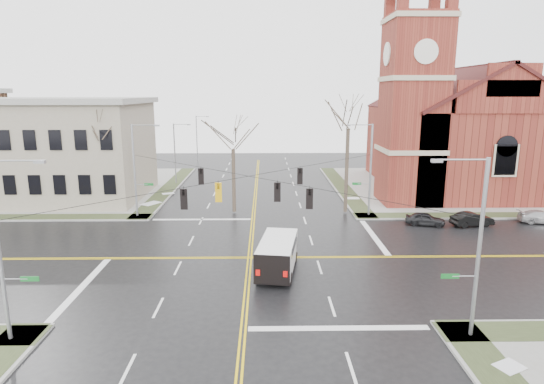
{
  "coord_description": "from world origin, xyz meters",
  "views": [
    {
      "loc": [
        1.16,
        -32.14,
        12.08
      ],
      "look_at": [
        1.77,
        6.0,
        3.7
      ],
      "focal_mm": 30.0,
      "sensor_mm": 36.0,
      "label": 1
    }
  ],
  "objects_px": {
    "signal_pole_ne": "(369,167)",
    "parked_car_b": "(472,219)",
    "signal_pole_se": "(476,244)",
    "tree_nw_near": "(233,145)",
    "cargo_van": "(278,252)",
    "signal_pole_sw": "(2,246)",
    "parked_car_c": "(541,217)",
    "signal_pole_nw": "(136,168)",
    "church": "(453,122)",
    "tree_ne": "(348,123)",
    "parked_car_a": "(425,219)",
    "streetlight_north_a": "(176,151)",
    "tree_nw_far": "(105,133)",
    "streetlight_north_b": "(198,137)"
  },
  "relations": [
    {
      "from": "parked_car_c",
      "to": "tree_ne",
      "type": "distance_m",
      "value": 20.19
    },
    {
      "from": "church",
      "to": "parked_car_c",
      "type": "xyz_separation_m",
      "value": [
        2.48,
        -15.97,
        -7.85
      ]
    },
    {
      "from": "cargo_van",
      "to": "tree_ne",
      "type": "height_order",
      "value": "tree_ne"
    },
    {
      "from": "signal_pole_ne",
      "to": "tree_ne",
      "type": "height_order",
      "value": "tree_ne"
    },
    {
      "from": "parked_car_c",
      "to": "cargo_van",
      "type": "bearing_deg",
      "value": 121.83
    },
    {
      "from": "tree_ne",
      "to": "parked_car_b",
      "type": "bearing_deg",
      "value": -23.87
    },
    {
      "from": "signal_pole_nw",
      "to": "parked_car_c",
      "type": "xyz_separation_m",
      "value": [
        38.56,
        -2.68,
        -4.37
      ]
    },
    {
      "from": "signal_pole_sw",
      "to": "parked_car_a",
      "type": "xyz_separation_m",
      "value": [
        27.35,
        19.73,
        -4.35
      ]
    },
    {
      "from": "signal_pole_ne",
      "to": "tree_ne",
      "type": "xyz_separation_m",
      "value": [
        -1.94,
        1.26,
        4.2
      ]
    },
    {
      "from": "cargo_van",
      "to": "tree_nw_near",
      "type": "height_order",
      "value": "tree_nw_near"
    },
    {
      "from": "signal_pole_se",
      "to": "parked_car_a",
      "type": "xyz_separation_m",
      "value": [
        4.71,
        19.73,
        -4.35
      ]
    },
    {
      "from": "parked_car_b",
      "to": "parked_car_c",
      "type": "xyz_separation_m",
      "value": [
        6.95,
        0.88,
        -0.06
      ]
    },
    {
      "from": "church",
      "to": "tree_ne",
      "type": "bearing_deg",
      "value": -141.99
    },
    {
      "from": "signal_pole_nw",
      "to": "signal_pole_sw",
      "type": "relative_size",
      "value": 1.0
    },
    {
      "from": "parked_car_a",
      "to": "signal_pole_nw",
      "type": "bearing_deg",
      "value": 99.67
    },
    {
      "from": "streetlight_north_b",
      "to": "parked_car_b",
      "type": "xyz_separation_m",
      "value": [
        30.94,
        -40.07,
        -3.83
      ]
    },
    {
      "from": "signal_pole_nw",
      "to": "cargo_van",
      "type": "distance_m",
      "value": 19.7
    },
    {
      "from": "signal_pole_se",
      "to": "tree_ne",
      "type": "bearing_deg",
      "value": 94.56
    },
    {
      "from": "streetlight_north_b",
      "to": "tree_nw_far",
      "type": "relative_size",
      "value": 0.71
    },
    {
      "from": "streetlight_north_a",
      "to": "tree_nw_far",
      "type": "relative_size",
      "value": 0.71
    },
    {
      "from": "signal_pole_se",
      "to": "parked_car_c",
      "type": "xyz_separation_m",
      "value": [
        15.92,
        20.32,
        -4.37
      ]
    },
    {
      "from": "signal_pole_sw",
      "to": "cargo_van",
      "type": "bearing_deg",
      "value": 33.9
    },
    {
      "from": "signal_pole_sw",
      "to": "cargo_van",
      "type": "relative_size",
      "value": 1.45
    },
    {
      "from": "signal_pole_nw",
      "to": "parked_car_b",
      "type": "height_order",
      "value": "signal_pole_nw"
    },
    {
      "from": "signal_pole_ne",
      "to": "cargo_van",
      "type": "height_order",
      "value": "signal_pole_ne"
    },
    {
      "from": "signal_pole_se",
      "to": "cargo_van",
      "type": "height_order",
      "value": "signal_pole_se"
    },
    {
      "from": "signal_pole_nw",
      "to": "signal_pole_sw",
      "type": "xyz_separation_m",
      "value": [
        0.0,
        -23.0,
        0.0
      ]
    },
    {
      "from": "church",
      "to": "tree_ne",
      "type": "height_order",
      "value": "church"
    },
    {
      "from": "church",
      "to": "tree_ne",
      "type": "relative_size",
      "value": 2.17
    },
    {
      "from": "signal_pole_se",
      "to": "tree_nw_near",
      "type": "height_order",
      "value": "tree_nw_near"
    },
    {
      "from": "signal_pole_se",
      "to": "cargo_van",
      "type": "xyz_separation_m",
      "value": [
        -9.28,
        8.98,
        -3.61
      ]
    },
    {
      "from": "signal_pole_ne",
      "to": "signal_pole_nw",
      "type": "relative_size",
      "value": 1.0
    },
    {
      "from": "parked_car_a",
      "to": "tree_nw_far",
      "type": "relative_size",
      "value": 0.31
    },
    {
      "from": "church",
      "to": "parked_car_b",
      "type": "relative_size",
      "value": 7.05
    },
    {
      "from": "cargo_van",
      "to": "parked_car_a",
      "type": "height_order",
      "value": "cargo_van"
    },
    {
      "from": "tree_ne",
      "to": "parked_car_c",
      "type": "bearing_deg",
      "value": -12.46
    },
    {
      "from": "signal_pole_se",
      "to": "parked_car_a",
      "type": "bearing_deg",
      "value": 76.58
    },
    {
      "from": "parked_car_b",
      "to": "tree_ne",
      "type": "height_order",
      "value": "tree_ne"
    },
    {
      "from": "parked_car_b",
      "to": "tree_nw_near",
      "type": "relative_size",
      "value": 0.41
    },
    {
      "from": "church",
      "to": "tree_nw_near",
      "type": "distance_m",
      "value": 29.3
    },
    {
      "from": "church",
      "to": "parked_car_c",
      "type": "relative_size",
      "value": 6.85
    },
    {
      "from": "church",
      "to": "cargo_van",
      "type": "height_order",
      "value": "church"
    },
    {
      "from": "signal_pole_se",
      "to": "signal_pole_ne",
      "type": "bearing_deg",
      "value": 90.0
    },
    {
      "from": "signal_pole_ne",
      "to": "parked_car_b",
      "type": "relative_size",
      "value": 2.31
    },
    {
      "from": "streetlight_north_a",
      "to": "streetlight_north_b",
      "type": "bearing_deg",
      "value": 90.0
    },
    {
      "from": "signal_pole_sw",
      "to": "tree_ne",
      "type": "distance_m",
      "value": 32.17
    },
    {
      "from": "tree_ne",
      "to": "parked_car_a",
      "type": "bearing_deg",
      "value": -34.31
    },
    {
      "from": "church",
      "to": "signal_pole_nw",
      "type": "bearing_deg",
      "value": -159.79
    },
    {
      "from": "parked_car_b",
      "to": "church",
      "type": "bearing_deg",
      "value": -25.57
    },
    {
      "from": "parked_car_a",
      "to": "tree_nw_far",
      "type": "height_order",
      "value": "tree_nw_far"
    }
  ]
}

